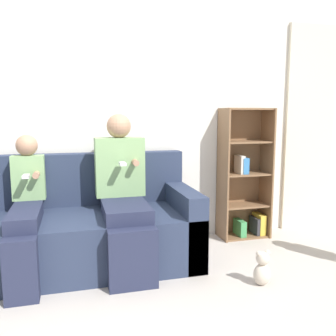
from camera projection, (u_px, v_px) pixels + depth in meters
ground_plane at (86, 294)px, 2.54m from camera, size 14.00×14.00×0.00m
back_wall at (77, 115)px, 3.32m from camera, size 10.00×0.06×2.55m
curtain_panel at (309, 129)px, 3.94m from camera, size 0.59×0.04×2.23m
couch at (68, 231)px, 2.99m from camera, size 2.16×0.88×0.92m
adult_seated at (123, 189)px, 2.96m from camera, size 0.43×0.83×1.28m
child_seated at (25, 208)px, 2.73m from camera, size 0.26×0.85×1.11m
bookshelf at (244, 180)px, 3.71m from camera, size 0.51×0.29×1.34m
teddy_bear at (262, 269)px, 2.66m from camera, size 0.13×0.11×0.27m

